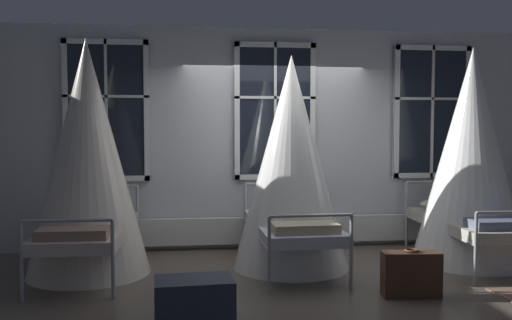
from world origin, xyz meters
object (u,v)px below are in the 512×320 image
object	(u,v)px
cot_second	(291,166)
cot_third	(471,159)
cot_first	(88,161)
travel_trunk	(194,304)
suitcase_dark	(411,274)

from	to	relation	value
cot_second	cot_third	xyz separation A→B (m)	(2.22, -0.03, 0.06)
cot_first	cot_second	size ratio (longest dim) A/B	1.06
travel_trunk	cot_third	bearing A→B (deg)	28.81
cot_second	suitcase_dark	distance (m)	1.87
cot_second	suitcase_dark	xyz separation A→B (m)	(0.96, -1.27, -0.98)
cot_first	suitcase_dark	xyz separation A→B (m)	(3.28, -1.25, -1.06)
suitcase_dark	travel_trunk	bearing A→B (deg)	-158.52
cot_second	cot_third	bearing A→B (deg)	-92.16
cot_second	cot_third	distance (m)	2.23
cot_third	suitcase_dark	size ratio (longest dim) A/B	4.57
cot_first	travel_trunk	distance (m)	2.45
cot_first	cot_second	world-z (taller)	cot_first
cot_second	suitcase_dark	world-z (taller)	cot_second
cot_third	cot_second	bearing A→B (deg)	90.73
cot_second	travel_trunk	world-z (taller)	cot_second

